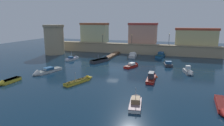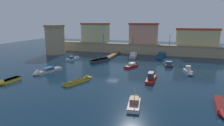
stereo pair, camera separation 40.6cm
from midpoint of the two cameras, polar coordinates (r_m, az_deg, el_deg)
ground_plane at (r=44.22m, az=0.45°, el=-2.07°), size 134.50×134.50×0.00m
quay_wall at (r=66.55m, az=6.62°, el=4.19°), size 54.54×3.01×3.34m
old_town_backdrop at (r=69.76m, az=7.16°, el=8.52°), size 46.77×5.62×7.12m
fortress_tower at (r=67.91m, az=-16.19°, el=6.67°), size 6.82×6.82×9.67m
pier_dock at (r=60.83m, az=0.31°, el=2.18°), size 1.68×12.39×0.70m
quay_lamp_0 at (r=69.13m, az=-2.38°, el=7.68°), size 0.32×0.32×3.10m
quay_lamp_1 at (r=66.25m, az=6.20°, el=7.45°), size 0.32×0.32×3.15m
quay_lamp_2 at (r=64.87m, az=16.77°, el=7.10°), size 0.32×0.32×3.53m
moored_boat_0 at (r=37.92m, az=11.75°, el=-4.02°), size 1.43×6.67×2.02m
moored_boat_1 at (r=57.49m, az=-10.85°, el=1.41°), size 2.39×5.46×2.89m
moored_boat_2 at (r=39.69m, az=-27.90°, el=-4.71°), size 1.56×4.68×1.19m
moored_boat_3 at (r=36.40m, az=-8.58°, el=-4.96°), size 3.54×6.70×2.42m
moored_boat_4 at (r=62.93m, az=14.62°, el=2.32°), size 3.13×7.28×1.94m
moored_boat_5 at (r=47.52m, az=6.43°, el=-0.68°), size 3.30×5.34×1.45m
moored_boat_6 at (r=28.61m, az=29.64°, el=-11.19°), size 1.65×6.69×1.06m
moored_boat_7 at (r=50.92m, az=16.32°, el=-0.21°), size 2.42×4.79×1.72m
moored_boat_8 at (r=43.80m, az=21.73°, el=-2.40°), size 2.16×4.33×1.93m
moored_boat_9 at (r=53.53m, az=-2.65°, el=0.91°), size 4.29×7.00×2.45m
moored_boat_10 at (r=44.01m, az=-18.83°, el=-2.33°), size 3.63×7.50×1.68m
moored_boat_11 at (r=26.79m, az=7.07°, el=-11.11°), size 2.08×5.38×2.97m
moored_boat_12 at (r=61.45m, az=6.55°, el=2.34°), size 2.37×7.05×2.01m
mooring_buoy_0 at (r=39.53m, az=12.97°, el=-4.13°), size 0.71×0.71×0.71m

